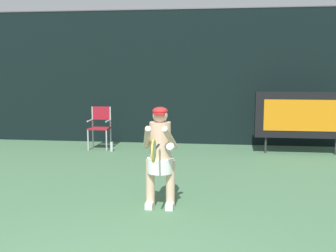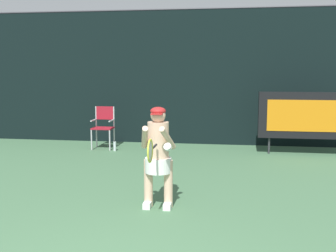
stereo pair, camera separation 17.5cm
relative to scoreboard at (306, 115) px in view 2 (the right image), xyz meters
The scene contains 6 objects.
backdrop_screen 3.23m from the scoreboard, 158.91° to the left, with size 18.00×0.12×3.66m.
scoreboard is the anchor object (origin of this frame).
umpire_chair 5.02m from the scoreboard, behind, with size 0.52×0.44×1.08m.
water_bottle 4.71m from the scoreboard, behind, with size 0.07×0.07×0.27m.
tennis_player 5.11m from the scoreboard, 123.30° to the right, with size 0.53×0.60×1.49m.
tennis_racket 5.65m from the scoreboard, 119.65° to the right, with size 0.03×0.60×0.31m.
Camera 2 is at (1.12, -2.68, 2.02)m, focal length 43.86 mm.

